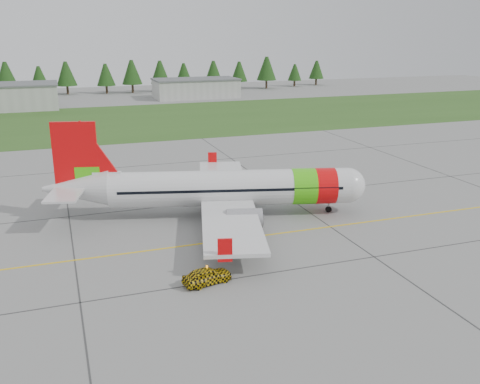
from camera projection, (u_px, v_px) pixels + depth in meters
name	position (u px, v px, depth m)	size (l,w,h in m)	color
ground	(269.00, 273.00, 43.95)	(320.00, 320.00, 0.00)	gray
aircraft	(223.00, 188.00, 56.97)	(33.61, 31.64, 10.37)	silver
follow_me_car	(207.00, 260.00, 41.61)	(1.60, 1.35, 3.97)	yellow
grass_strip	(128.00, 121.00, 117.99)	(320.00, 50.00, 0.03)	#30561E
taxi_guideline	(238.00, 239.00, 51.17)	(120.00, 0.25, 0.02)	gold
hangar_east	(196.00, 89.00, 157.67)	(24.00, 12.00, 5.20)	#A8A8A3
treeline	(102.00, 77.00, 167.12)	(160.00, 8.00, 10.00)	#1C3F14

